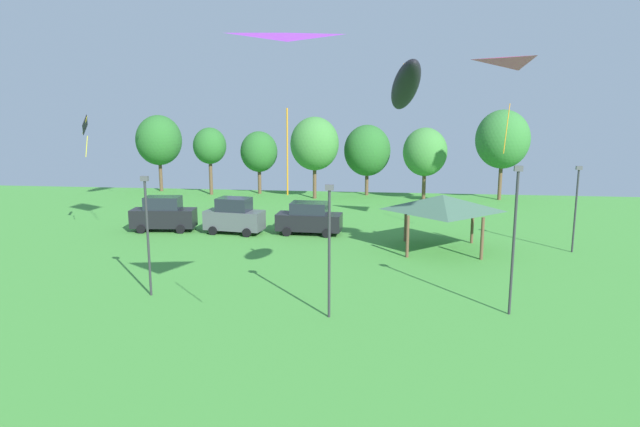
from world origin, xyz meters
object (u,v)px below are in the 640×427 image
kite_flying_0 (517,90)px  treeline_tree_0 (159,140)px  light_post_1 (329,243)px  treeline_tree_4 (367,151)px  kite_flying_3 (85,127)px  light_post_0 (514,233)px  treeline_tree_1 (210,146)px  treeline_tree_5 (425,152)px  parked_car_second_from_left (234,216)px  treeline_tree_3 (315,144)px  kite_flying_4 (405,86)px  treeline_tree_6 (503,139)px  light_post_2 (147,229)px  light_post_3 (576,204)px  kite_flying_2 (287,80)px  parked_car_third_from_left (309,218)px  parked_car_leftmost (163,214)px  park_pavilion (443,203)px  treeline_tree_2 (259,152)px

kite_flying_0 → treeline_tree_0: (-32.57, 19.61, -4.70)m
light_post_1 → treeline_tree_4: bearing=89.6°
light_post_1 → kite_flying_0: bearing=55.1°
kite_flying_3 → light_post_1: bearing=-35.6°
light_post_0 → treeline_tree_4: size_ratio=0.93×
treeline_tree_1 → treeline_tree_5: 21.79m
parked_car_second_from_left → treeline_tree_3: treeline_tree_3 is taller
kite_flying_4 → treeline_tree_1: kite_flying_4 is taller
light_post_1 → treeline_tree_6: size_ratio=0.68×
treeline_tree_1 → treeline_tree_0: bearing=164.8°
kite_flying_0 → treeline_tree_6: 18.80m
parked_car_second_from_left → treeline_tree_6: (21.91, 17.64, 4.64)m
light_post_2 → light_post_3: (23.22, 11.21, -0.21)m
kite_flying_2 → light_post_2: (-8.49, 8.70, -6.61)m
parked_car_third_from_left → treeline_tree_1: 21.59m
parked_car_second_from_left → treeline_tree_6: treeline_tree_6 is taller
treeline_tree_5 → kite_flying_0: bearing=-74.6°
kite_flying_0 → light_post_1: 19.77m
kite_flying_0 → light_post_0: size_ratio=0.67×
parked_car_second_from_left → light_post_3: size_ratio=0.80×
parked_car_third_from_left → light_post_2: size_ratio=0.80×
treeline_tree_3 → treeline_tree_4: 5.85m
treeline_tree_6 → light_post_0: bearing=-99.5°
parked_car_leftmost → light_post_1: 21.25m
park_pavilion → light_post_1: bearing=-115.1°
park_pavilion → light_post_2: 18.45m
parked_car_leftmost → parked_car_second_from_left: parked_car_second_from_left is taller
parked_car_leftmost → treeline_tree_4: (14.24, 18.91, 3.34)m
light_post_2 → treeline_tree_6: size_ratio=0.68×
kite_flying_2 → treeline_tree_5: size_ratio=0.56×
kite_flying_4 → treeline_tree_5: kite_flying_4 is taller
light_post_2 → treeline_tree_5: bearing=63.8°
kite_flying_3 → parked_car_third_from_left: bearing=12.5°
treeline_tree_6 → light_post_3: bearing=-87.6°
kite_flying_0 → light_post_2: (-19.64, -13.36, -6.81)m
parked_car_leftmost → treeline_tree_6: (27.33, 17.47, 4.65)m
treeline_tree_5 → parked_car_second_from_left: bearing=-131.2°
light_post_3 → treeline_tree_4: size_ratio=0.76×
kite_flying_0 → kite_flying_3: kite_flying_0 is taller
light_post_1 → kite_flying_3: bearing=144.4°
light_post_0 → treeline_tree_0: (-29.95, 33.50, 1.72)m
parked_car_second_from_left → treeline_tree_6: size_ratio=0.50×
kite_flying_4 → treeline_tree_5: (2.87, 32.96, -5.26)m
parked_car_third_from_left → treeline_tree_0: treeline_tree_0 is taller
parked_car_second_from_left → light_post_1: bearing=-53.5°
kite_flying_0 → treeline_tree_3: kite_flying_0 is taller
kite_flying_2 → treeline_tree_0: (-21.42, 41.66, -4.50)m
kite_flying_0 → treeline_tree_3: (-15.43, 16.74, -4.74)m
light_post_2 → light_post_1: bearing=-11.7°
treeline_tree_2 → treeline_tree_5: size_ratio=0.92×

